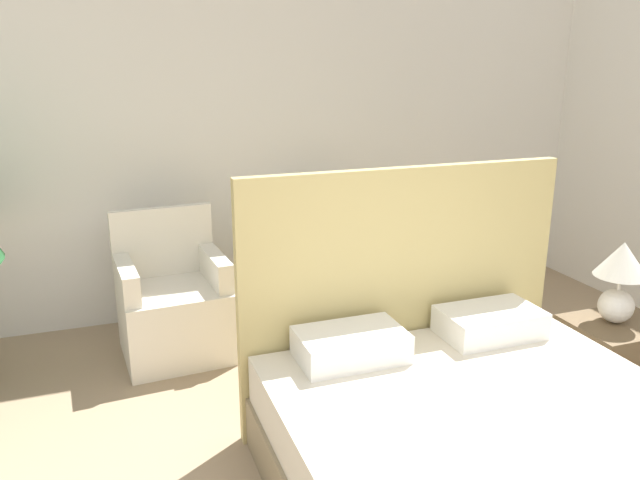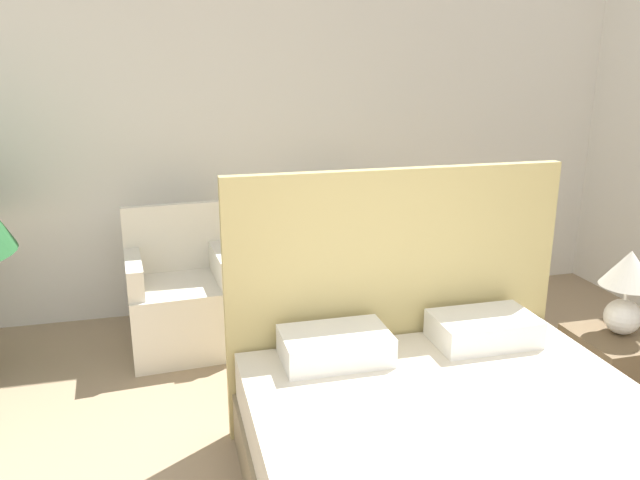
{
  "view_description": "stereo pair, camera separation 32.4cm",
  "coord_description": "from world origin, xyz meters",
  "px_view_note": "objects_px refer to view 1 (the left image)",
  "views": [
    {
      "loc": [
        -1.09,
        -0.6,
        1.87
      ],
      "look_at": [
        0.09,
        2.67,
        0.85
      ],
      "focal_mm": 35.0,
      "sensor_mm": 36.0,
      "label": 1
    },
    {
      "loc": [
        -0.78,
        -0.7,
        1.87
      ],
      "look_at": [
        0.09,
        2.67,
        0.85
      ],
      "focal_mm": 35.0,
      "sensor_mm": 36.0,
      "label": 2
    }
  ],
  "objects_px": {
    "armchair_near_window_left": "(174,310)",
    "armchair_near_window_right": "(332,290)",
    "bed": "(499,459)",
    "table_lamp": "(620,274)",
    "nightstand": "(615,360)"
  },
  "relations": [
    {
      "from": "armchair_near_window_right",
      "to": "table_lamp",
      "type": "bearing_deg",
      "value": -50.46
    },
    {
      "from": "bed",
      "to": "armchair_near_window_left",
      "type": "relative_size",
      "value": 2.14
    },
    {
      "from": "armchair_near_window_left",
      "to": "table_lamp",
      "type": "relative_size",
      "value": 2.01
    },
    {
      "from": "nightstand",
      "to": "table_lamp",
      "type": "xyz_separation_m",
      "value": [
        -0.02,
        0.02,
        0.51
      ]
    },
    {
      "from": "bed",
      "to": "nightstand",
      "type": "height_order",
      "value": "bed"
    },
    {
      "from": "table_lamp",
      "to": "armchair_near_window_left",
      "type": "bearing_deg",
      "value": 148.51
    },
    {
      "from": "bed",
      "to": "armchair_near_window_right",
      "type": "relative_size",
      "value": 2.14
    },
    {
      "from": "table_lamp",
      "to": "armchair_near_window_right",
      "type": "bearing_deg",
      "value": 129.99
    },
    {
      "from": "bed",
      "to": "armchair_near_window_right",
      "type": "xyz_separation_m",
      "value": [
        0.03,
        2.01,
        0.01
      ]
    },
    {
      "from": "armchair_near_window_left",
      "to": "armchair_near_window_right",
      "type": "bearing_deg",
      "value": -3.84
    },
    {
      "from": "armchair_near_window_left",
      "to": "armchair_near_window_right",
      "type": "height_order",
      "value": "same"
    },
    {
      "from": "bed",
      "to": "nightstand",
      "type": "distance_m",
      "value": 1.35
    },
    {
      "from": "armchair_near_window_left",
      "to": "armchair_near_window_right",
      "type": "distance_m",
      "value": 1.09
    },
    {
      "from": "armchair_near_window_right",
      "to": "nightstand",
      "type": "xyz_separation_m",
      "value": [
        1.18,
        -1.4,
        -0.07
      ]
    },
    {
      "from": "bed",
      "to": "armchair_near_window_right",
      "type": "height_order",
      "value": "bed"
    }
  ]
}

